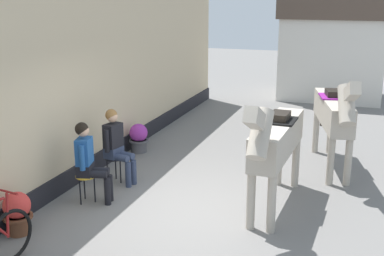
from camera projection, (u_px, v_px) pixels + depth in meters
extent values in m
plane|color=slate|center=(237.00, 156.00, 10.84)|extent=(40.00, 40.00, 0.00)
cube|color=#CCB793|center=(94.00, 83.00, 9.84)|extent=(0.30, 14.00, 3.40)
cube|color=black|center=(99.00, 156.00, 10.24)|extent=(0.34, 14.00, 0.36)
cube|color=silver|center=(332.00, 59.00, 16.44)|extent=(3.20, 2.40, 2.60)
cube|color=brown|center=(336.00, 4.00, 15.98)|extent=(3.40, 2.60, 0.90)
cylinder|color=gold|center=(86.00, 176.00, 8.34)|extent=(0.34, 0.34, 0.03)
cylinder|color=black|center=(95.00, 190.00, 8.40)|extent=(0.02, 0.02, 0.45)
cylinder|color=black|center=(84.00, 186.00, 8.53)|extent=(0.02, 0.02, 0.45)
cylinder|color=black|center=(80.00, 192.00, 8.30)|extent=(0.02, 0.02, 0.45)
cube|color=black|center=(85.00, 169.00, 8.31)|extent=(0.31, 0.37, 0.20)
cube|color=#1E4C8C|center=(84.00, 151.00, 8.23)|extent=(0.30, 0.38, 0.44)
sphere|color=tan|center=(83.00, 131.00, 8.14)|extent=(0.20, 0.20, 0.20)
sphere|color=black|center=(82.00, 129.00, 8.13)|extent=(0.22, 0.22, 0.22)
cylinder|color=black|center=(98.00, 171.00, 8.39)|extent=(0.40, 0.22, 0.13)
cylinder|color=black|center=(110.00, 188.00, 8.45)|extent=(0.11, 0.11, 0.46)
cylinder|color=black|center=(95.00, 174.00, 8.24)|extent=(0.40, 0.22, 0.13)
cylinder|color=black|center=(108.00, 192.00, 8.30)|extent=(0.11, 0.11, 0.46)
cylinder|color=#1E4C8C|center=(89.00, 150.00, 8.43)|extent=(0.09, 0.09, 0.42)
cylinder|color=#1E4C8C|center=(82.00, 158.00, 8.05)|extent=(0.09, 0.09, 0.42)
cylinder|color=black|center=(114.00, 158.00, 9.24)|extent=(0.34, 0.34, 0.03)
cylinder|color=black|center=(121.00, 171.00, 9.24)|extent=(0.02, 0.02, 0.45)
cylinder|color=black|center=(116.00, 168.00, 9.44)|extent=(0.02, 0.02, 0.45)
cylinder|color=black|center=(107.00, 171.00, 9.24)|extent=(0.02, 0.02, 0.45)
cube|color=#2D3851|center=(114.00, 152.00, 9.21)|extent=(0.30, 0.36, 0.20)
cube|color=black|center=(113.00, 135.00, 9.13)|extent=(0.28, 0.38, 0.44)
sphere|color=tan|center=(112.00, 117.00, 9.04)|extent=(0.20, 0.20, 0.20)
sphere|color=olive|center=(111.00, 115.00, 9.04)|extent=(0.22, 0.22, 0.22)
cylinder|color=#2D3851|center=(125.00, 155.00, 9.20)|extent=(0.40, 0.20, 0.13)
cylinder|color=#2D3851|center=(134.00, 172.00, 9.19)|extent=(0.11, 0.11, 0.46)
cylinder|color=#2D3851|center=(119.00, 157.00, 9.07)|extent=(0.40, 0.20, 0.13)
cylinder|color=#2D3851|center=(128.00, 175.00, 9.05)|extent=(0.11, 0.11, 0.46)
cylinder|color=black|center=(121.00, 136.00, 9.30)|extent=(0.09, 0.09, 0.42)
cylinder|color=black|center=(107.00, 141.00, 8.97)|extent=(0.09, 0.09, 0.42)
cube|color=#B2A899|center=(278.00, 138.00, 8.03)|extent=(0.53, 2.22, 0.52)
cylinder|color=#B2A899|center=(271.00, 204.00, 7.29)|extent=(0.13, 0.13, 0.90)
cylinder|color=#B2A899|center=(251.00, 201.00, 7.40)|extent=(0.13, 0.13, 0.90)
cylinder|color=#B2A899|center=(296.00, 163.00, 9.03)|extent=(0.13, 0.13, 0.90)
cylinder|color=#B2A899|center=(279.00, 161.00, 9.14)|extent=(0.13, 0.13, 0.90)
cylinder|color=#B2A899|center=(260.00, 134.00, 6.85)|extent=(0.30, 0.64, 0.73)
cube|color=#B2A899|center=(254.00, 118.00, 6.47)|extent=(0.20, 0.53, 0.40)
cube|color=black|center=(261.00, 124.00, 6.83)|extent=(0.07, 0.63, 0.48)
cylinder|color=black|center=(290.00, 136.00, 9.13)|extent=(0.10, 0.10, 0.65)
cube|color=black|center=(280.00, 120.00, 8.05)|extent=(0.52, 0.62, 0.03)
cube|color=black|center=(280.00, 116.00, 8.03)|extent=(0.30, 0.45, 0.12)
cube|color=#B2A899|center=(333.00, 111.00, 9.84)|extent=(0.95, 2.24, 0.52)
cylinder|color=#B2A899|center=(348.00, 162.00, 9.07)|extent=(0.13, 0.13, 0.90)
cylinder|color=#B2A899|center=(331.00, 161.00, 9.10)|extent=(0.13, 0.13, 0.90)
cylinder|color=#B2A899|center=(330.00, 133.00, 10.93)|extent=(0.13, 0.13, 0.90)
cylinder|color=#B2A899|center=(316.00, 132.00, 10.96)|extent=(0.13, 0.13, 0.90)
cylinder|color=#B2A899|center=(347.00, 105.00, 8.58)|extent=(0.42, 0.68, 0.73)
cube|color=#B2A899|center=(352.00, 92.00, 8.17)|extent=(0.30, 0.56, 0.40)
cube|color=black|center=(347.00, 97.00, 8.57)|extent=(0.19, 0.62, 0.48)
cylinder|color=black|center=(323.00, 111.00, 11.01)|extent=(0.12, 0.12, 0.65)
cube|color=#8C1E8C|center=(333.00, 97.00, 9.86)|extent=(0.63, 0.70, 0.03)
cube|color=black|center=(333.00, 93.00, 9.84)|extent=(0.38, 0.49, 0.12)
cylinder|color=brown|center=(19.00, 224.00, 7.34)|extent=(0.34, 0.34, 0.28)
cylinder|color=brown|center=(18.00, 217.00, 7.31)|extent=(0.43, 0.43, 0.04)
sphere|color=red|center=(17.00, 205.00, 7.26)|extent=(0.40, 0.40, 0.40)
cylinder|color=#4C4C51|center=(139.00, 146.00, 11.05)|extent=(0.34, 0.34, 0.28)
cylinder|color=#4C4C51|center=(139.00, 141.00, 11.02)|extent=(0.43, 0.43, 0.04)
sphere|color=purple|center=(139.00, 133.00, 10.97)|extent=(0.40, 0.40, 0.40)
torus|color=black|center=(11.00, 236.00, 6.54)|extent=(0.16, 0.71, 0.71)
cylinder|color=maroon|center=(7.00, 215.00, 6.44)|extent=(0.05, 0.09, 0.60)
cylinder|color=maroon|center=(3.00, 191.00, 6.33)|extent=(0.50, 0.11, 0.03)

